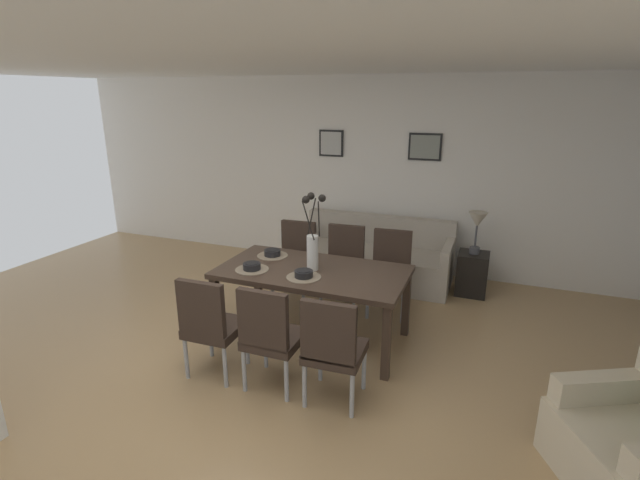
{
  "coord_description": "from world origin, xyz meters",
  "views": [
    {
      "loc": [
        1.8,
        -2.94,
        2.34
      ],
      "look_at": [
        0.23,
        1.07,
        1.0
      ],
      "focal_mm": 26.17,
      "sensor_mm": 36.0,
      "label": 1
    }
  ],
  "objects_px": {
    "side_table": "(472,274)",
    "dining_chair_mid_left": "(333,346)",
    "dining_chair_mid_right": "(390,268)",
    "bowl_near_left": "(252,266)",
    "bowl_near_right": "(272,252)",
    "dining_chair_near_right": "(296,257)",
    "centerpiece_vase": "(313,241)",
    "bowl_far_left": "(304,273)",
    "framed_picture_left": "(331,143)",
    "framed_picture_center": "(425,147)",
    "sofa": "(373,259)",
    "dining_chair_far_right": "(344,262)",
    "dining_table": "(313,277)",
    "table_lamp": "(477,224)",
    "dining_chair_near_left": "(210,322)",
    "dining_chair_far_left": "(270,333)"
  },
  "relations": [
    {
      "from": "bowl_near_left",
      "to": "bowl_far_left",
      "type": "bearing_deg",
      "value": 0.0
    },
    {
      "from": "dining_chair_near_right",
      "to": "side_table",
      "type": "distance_m",
      "value": 2.16
    },
    {
      "from": "dining_chair_near_right",
      "to": "bowl_near_left",
      "type": "xyz_separation_m",
      "value": [
        0.03,
        -1.08,
        0.27
      ]
    },
    {
      "from": "centerpiece_vase",
      "to": "framed_picture_left",
      "type": "xyz_separation_m",
      "value": [
        -0.64,
        2.25,
        0.68
      ]
    },
    {
      "from": "dining_chair_near_right",
      "to": "centerpiece_vase",
      "type": "distance_m",
      "value": 1.15
    },
    {
      "from": "bowl_near_right",
      "to": "sofa",
      "type": "xyz_separation_m",
      "value": [
        0.68,
        1.56,
        -0.5
      ]
    },
    {
      "from": "bowl_far_left",
      "to": "centerpiece_vase",
      "type": "bearing_deg",
      "value": 89.76
    },
    {
      "from": "dining_chair_near_right",
      "to": "bowl_far_left",
      "type": "xyz_separation_m",
      "value": [
        0.57,
        -1.08,
        0.27
      ]
    },
    {
      "from": "framed_picture_center",
      "to": "dining_table",
      "type": "bearing_deg",
      "value": -105.84
    },
    {
      "from": "framed_picture_center",
      "to": "centerpiece_vase",
      "type": "bearing_deg",
      "value": -105.83
    },
    {
      "from": "dining_table",
      "to": "dining_chair_near_right",
      "type": "height_order",
      "value": "dining_chair_near_right"
    },
    {
      "from": "bowl_far_left",
      "to": "sofa",
      "type": "relative_size",
      "value": 0.08
    },
    {
      "from": "sofa",
      "to": "bowl_near_left",
      "type": "bearing_deg",
      "value": -108.84
    },
    {
      "from": "dining_chair_near_right",
      "to": "dining_chair_mid_right",
      "type": "xyz_separation_m",
      "value": [
        1.12,
        0.05,
        0.0
      ]
    },
    {
      "from": "dining_table",
      "to": "table_lamp",
      "type": "height_order",
      "value": "table_lamp"
    },
    {
      "from": "dining_chair_near_left",
      "to": "table_lamp",
      "type": "height_order",
      "value": "table_lamp"
    },
    {
      "from": "dining_chair_mid_right",
      "to": "bowl_near_left",
      "type": "relative_size",
      "value": 5.41
    },
    {
      "from": "bowl_near_right",
      "to": "bowl_far_left",
      "type": "bearing_deg",
      "value": -38.65
    },
    {
      "from": "side_table",
      "to": "framed_picture_left",
      "type": "distance_m",
      "value": 2.54
    },
    {
      "from": "dining_chair_mid_left",
      "to": "bowl_near_left",
      "type": "bearing_deg",
      "value": 147.43
    },
    {
      "from": "dining_chair_far_right",
      "to": "centerpiece_vase",
      "type": "xyz_separation_m",
      "value": [
        -0.01,
        -0.9,
        0.51
      ]
    },
    {
      "from": "dining_chair_far_left",
      "to": "dining_chair_mid_right",
      "type": "bearing_deg",
      "value": 72.72
    },
    {
      "from": "dining_chair_near_right",
      "to": "centerpiece_vase",
      "type": "relative_size",
      "value": 1.25
    },
    {
      "from": "dining_chair_far_left",
      "to": "dining_chair_near_left",
      "type": "bearing_deg",
      "value": -178.21
    },
    {
      "from": "sofa",
      "to": "dining_chair_mid_left",
      "type": "bearing_deg",
      "value": -81.64
    },
    {
      "from": "table_lamp",
      "to": "dining_table",
      "type": "bearing_deg",
      "value": -128.57
    },
    {
      "from": "dining_chair_mid_right",
      "to": "bowl_near_right",
      "type": "xyz_separation_m",
      "value": [
        -1.09,
        -0.69,
        0.27
      ]
    },
    {
      "from": "dining_chair_far_right",
      "to": "side_table",
      "type": "xyz_separation_m",
      "value": [
        1.37,
        0.83,
        -0.25
      ]
    },
    {
      "from": "dining_chair_mid_right",
      "to": "bowl_near_right",
      "type": "bearing_deg",
      "value": -147.72
    },
    {
      "from": "dining_chair_far_right",
      "to": "bowl_near_right",
      "type": "xyz_separation_m",
      "value": [
        -0.55,
        -0.69,
        0.27
      ]
    },
    {
      "from": "bowl_far_left",
      "to": "framed_picture_left",
      "type": "xyz_separation_m",
      "value": [
        -0.64,
        2.47,
        0.93
      ]
    },
    {
      "from": "dining_chair_far_right",
      "to": "dining_chair_mid_left",
      "type": "height_order",
      "value": "same"
    },
    {
      "from": "bowl_far_left",
      "to": "framed_picture_left",
      "type": "distance_m",
      "value": 2.71
    },
    {
      "from": "dining_table",
      "to": "dining_chair_near_left",
      "type": "xyz_separation_m",
      "value": [
        -0.56,
        -0.91,
        -0.15
      ]
    },
    {
      "from": "dining_chair_far_right",
      "to": "centerpiece_vase",
      "type": "bearing_deg",
      "value": -90.77
    },
    {
      "from": "dining_table",
      "to": "bowl_near_right",
      "type": "xyz_separation_m",
      "value": [
        -0.54,
        0.22,
        0.12
      ]
    },
    {
      "from": "sofa",
      "to": "side_table",
      "type": "distance_m",
      "value": 1.25
    },
    {
      "from": "bowl_near_left",
      "to": "bowl_near_right",
      "type": "height_order",
      "value": "same"
    },
    {
      "from": "centerpiece_vase",
      "to": "bowl_far_left",
      "type": "relative_size",
      "value": 4.32
    },
    {
      "from": "dining_table",
      "to": "dining_chair_near_right",
      "type": "relative_size",
      "value": 1.96
    },
    {
      "from": "dining_chair_mid_left",
      "to": "sofa",
      "type": "xyz_separation_m",
      "value": [
        -0.39,
        2.67,
        -0.23
      ]
    },
    {
      "from": "side_table",
      "to": "table_lamp",
      "type": "bearing_deg",
      "value": 0.0
    },
    {
      "from": "bowl_near_right",
      "to": "table_lamp",
      "type": "relative_size",
      "value": 0.33
    },
    {
      "from": "dining_chair_near_left",
      "to": "side_table",
      "type": "height_order",
      "value": "dining_chair_near_left"
    },
    {
      "from": "side_table",
      "to": "dining_chair_mid_left",
      "type": "bearing_deg",
      "value": -107.98
    },
    {
      "from": "dining_chair_near_left",
      "to": "framed_picture_center",
      "type": "distance_m",
      "value": 3.59
    },
    {
      "from": "framed_picture_center",
      "to": "dining_chair_mid_left",
      "type": "bearing_deg",
      "value": -91.97
    },
    {
      "from": "dining_chair_near_right",
      "to": "dining_chair_far_right",
      "type": "bearing_deg",
      "value": 4.39
    },
    {
      "from": "side_table",
      "to": "centerpiece_vase",
      "type": "bearing_deg",
      "value": -128.57
    },
    {
      "from": "bowl_near_left",
      "to": "framed_picture_center",
      "type": "bearing_deg",
      "value": 64.47
    }
  ]
}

